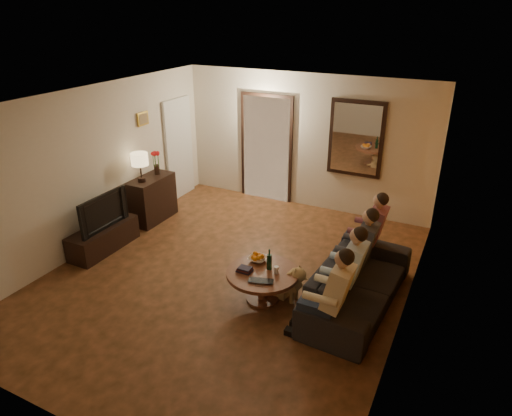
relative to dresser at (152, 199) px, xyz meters
The scene contains 33 objects.
floor 2.53m from the dresser, 25.44° to the right, with size 5.00×6.00×0.01m, color #3C2810.
ceiling 3.31m from the dresser, 25.44° to the right, with size 5.00×6.00×0.01m, color white.
back_wall 3.09m from the dresser, 40.62° to the left, with size 5.00×0.02×2.60m, color beige.
front_wall 4.73m from the dresser, 61.07° to the right, with size 5.00×0.02×2.60m, color beige.
left_wall 1.41m from the dresser, 103.15° to the right, with size 0.02×6.00×2.60m, color beige.
right_wall 4.95m from the dresser, 12.70° to the right, with size 0.02×6.00×2.60m, color beige.
orange_accent 4.94m from the dresser, 12.72° to the right, with size 0.01×6.00×2.60m, color #C57A21.
kitchen_doorway 2.48m from the dresser, 52.79° to the left, with size 1.00×0.06×2.10m, color #FFE0A5.
door_trim 2.47m from the dresser, 52.65° to the left, with size 1.12×0.04×2.22m, color black.
fridge_glimpse 2.61m from the dresser, 48.40° to the left, with size 0.45×0.03×1.70m, color silver.
mirror_frame 3.91m from the dresser, 30.18° to the left, with size 1.00×0.05×1.40m, color black.
mirror_glass 3.90m from the dresser, 29.78° to the left, with size 0.86×0.02×1.26m, color white.
white_door 1.39m from the dresser, 99.69° to the left, with size 0.06×0.85×2.04m, color white.
framed_art 1.47m from the dresser, 133.76° to the left, with size 0.03×0.28×0.24m, color #B28C33.
art_canvas 1.47m from the dresser, 131.74° to the left, with size 0.01×0.22×0.18m, color brown.
dresser is the anchor object (origin of this frame).
table_lamp 0.72m from the dresser, 90.00° to the right, with size 0.30×0.30×0.54m, color beige, non-canonical shape.
flower_vase 0.67m from the dresser, 90.00° to the left, with size 0.14×0.14×0.44m, color red, non-canonical shape.
tv_stand 1.31m from the dresser, 90.00° to the right, with size 0.45×1.24×0.41m, color black.
tv 1.32m from the dresser, 90.00° to the right, with size 0.13×1.01×0.58m, color black.
sofa 4.25m from the dresser, 12.45° to the right, with size 0.87×2.23×0.65m, color black.
person_a 4.44m from the dresser, 24.15° to the right, with size 0.60×0.40×1.20m, color tan, non-canonical shape.
person_b 4.23m from the dresser, 16.71° to the right, with size 0.60×0.40×1.20m, color tan, non-canonical shape.
person_c 4.10m from the dresser, ahead, with size 0.60×0.40×1.20m, color tan, non-canonical shape.
person_d 4.05m from the dresser, ahead, with size 0.60×0.40×1.20m, color tan, non-canonical shape.
dog 3.43m from the dresser, 20.75° to the right, with size 0.56×0.24×0.56m, color #9D7F48, non-canonical shape.
coffee_table 3.28m from the dresser, 25.31° to the right, with size 0.98×0.98×0.45m, color brown.
bowl 3.03m from the dresser, 23.00° to the right, with size 0.26×0.26×0.06m, color white.
oranges 3.03m from the dresser, 23.00° to the right, with size 0.20×0.20×0.08m, color orange, non-canonical shape.
wine_bottle 3.29m from the dresser, 23.36° to the right, with size 0.07×0.07×0.31m, color black, non-canonical shape.
wine_glass 3.42m from the dresser, 23.26° to the right, with size 0.06×0.06×0.10m, color silver.
book_stack 3.13m from the dresser, 28.69° to the right, with size 0.20×0.15×0.07m, color black, non-canonical shape.
laptop 3.50m from the dresser, 28.76° to the right, with size 0.33×0.21×0.03m, color black.
Camera 1 is at (2.97, -5.05, 3.74)m, focal length 32.00 mm.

